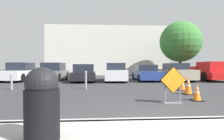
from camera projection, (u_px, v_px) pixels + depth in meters
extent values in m
plane|color=#333335|center=(117.00, 82.00, 13.76)|extent=(96.00, 96.00, 0.00)
cube|color=#999993|center=(159.00, 122.00, 3.78)|extent=(28.25, 0.20, 0.14)
cube|color=black|center=(173.00, 80.00, 5.90)|extent=(0.92, 0.03, 0.92)
cube|color=orange|center=(173.00, 80.00, 5.88)|extent=(0.87, 0.03, 0.87)
cube|color=slate|center=(172.00, 103.00, 5.96)|extent=(0.64, 0.20, 0.02)
cube|color=slate|center=(165.00, 92.00, 5.94)|extent=(0.04, 0.04, 0.80)
cube|color=slate|center=(180.00, 92.00, 5.97)|extent=(0.04, 0.04, 0.80)
cube|color=black|center=(197.00, 100.00, 6.39)|extent=(0.39, 0.39, 0.03)
cone|color=orange|center=(197.00, 92.00, 6.39)|extent=(0.29, 0.29, 0.61)
cylinder|color=white|center=(197.00, 88.00, 6.38)|extent=(0.09, 0.09, 0.05)
cylinder|color=white|center=(197.00, 92.00, 6.39)|extent=(0.16, 0.16, 0.05)
cube|color=black|center=(188.00, 94.00, 7.83)|extent=(0.45, 0.45, 0.03)
cone|color=orange|center=(188.00, 85.00, 7.82)|extent=(0.33, 0.33, 0.78)
cylinder|color=white|center=(188.00, 81.00, 7.82)|extent=(0.10, 0.10, 0.07)
cylinder|color=white|center=(188.00, 85.00, 7.82)|extent=(0.18, 0.18, 0.07)
cube|color=black|center=(182.00, 90.00, 9.14)|extent=(0.48, 0.48, 0.03)
cone|color=orange|center=(182.00, 84.00, 9.13)|extent=(0.36, 0.36, 0.62)
cylinder|color=white|center=(182.00, 81.00, 9.13)|extent=(0.11, 0.11, 0.06)
cylinder|color=white|center=(182.00, 84.00, 9.13)|extent=(0.20, 0.20, 0.06)
cube|color=black|center=(176.00, 87.00, 10.63)|extent=(0.46, 0.46, 0.03)
cone|color=orange|center=(177.00, 80.00, 10.62)|extent=(0.34, 0.34, 0.74)
cylinder|color=white|center=(177.00, 78.00, 10.62)|extent=(0.11, 0.11, 0.07)
cylinder|color=white|center=(177.00, 81.00, 10.62)|extent=(0.19, 0.19, 0.07)
cube|color=black|center=(173.00, 84.00, 11.98)|extent=(0.49, 0.49, 0.03)
cone|color=orange|center=(173.00, 79.00, 11.97)|extent=(0.36, 0.36, 0.76)
cylinder|color=white|center=(173.00, 76.00, 11.97)|extent=(0.11, 0.11, 0.07)
cylinder|color=white|center=(173.00, 79.00, 11.97)|extent=(0.20, 0.20, 0.07)
cube|color=silver|center=(21.00, 74.00, 14.82)|extent=(2.03, 4.32, 0.71)
cube|color=#1E232D|center=(21.00, 66.00, 14.91)|extent=(1.67, 2.04, 0.65)
cylinder|color=black|center=(22.00, 78.00, 13.52)|extent=(0.25, 0.70, 0.69)
cylinder|color=black|center=(2.00, 78.00, 13.53)|extent=(0.25, 0.70, 0.69)
cylinder|color=black|center=(37.00, 76.00, 16.12)|extent=(0.25, 0.70, 0.69)
cylinder|color=black|center=(20.00, 76.00, 16.13)|extent=(0.25, 0.70, 0.69)
cube|color=slate|center=(53.00, 74.00, 15.13)|extent=(2.02, 4.46, 0.68)
cube|color=#1E232D|center=(54.00, 67.00, 15.22)|extent=(1.69, 2.09, 0.68)
cylinder|color=black|center=(58.00, 78.00, 13.79)|extent=(0.23, 0.72, 0.71)
cylinder|color=black|center=(37.00, 78.00, 13.76)|extent=(0.23, 0.72, 0.71)
cylinder|color=black|center=(67.00, 76.00, 16.50)|extent=(0.23, 0.72, 0.71)
cylinder|color=black|center=(49.00, 76.00, 16.48)|extent=(0.23, 0.72, 0.71)
cube|color=black|center=(84.00, 75.00, 14.56)|extent=(2.08, 4.43, 0.61)
cube|color=#1E232D|center=(84.00, 68.00, 14.65)|extent=(1.73, 2.08, 0.63)
cylinder|color=black|center=(94.00, 78.00, 13.33)|extent=(0.23, 0.65, 0.64)
cylinder|color=black|center=(72.00, 79.00, 13.13)|extent=(0.23, 0.65, 0.64)
cylinder|color=black|center=(94.00, 76.00, 16.00)|extent=(0.23, 0.65, 0.64)
cylinder|color=black|center=(75.00, 76.00, 15.80)|extent=(0.23, 0.65, 0.64)
cube|color=silver|center=(116.00, 74.00, 14.72)|extent=(1.97, 4.41, 0.77)
cube|color=#1E232D|center=(116.00, 66.00, 14.81)|extent=(1.62, 2.07, 0.58)
cylinder|color=black|center=(126.00, 79.00, 13.39)|extent=(0.24, 0.62, 0.61)
cylinder|color=black|center=(106.00, 79.00, 13.39)|extent=(0.24, 0.62, 0.61)
cylinder|color=black|center=(124.00, 76.00, 16.07)|extent=(0.24, 0.62, 0.61)
cylinder|color=black|center=(107.00, 76.00, 16.06)|extent=(0.24, 0.62, 0.61)
cube|color=navy|center=(146.00, 75.00, 15.38)|extent=(1.94, 4.62, 0.66)
cube|color=#1E232D|center=(145.00, 68.00, 15.48)|extent=(1.66, 2.14, 0.54)
cylinder|color=black|center=(160.00, 78.00, 14.00)|extent=(0.22, 0.63, 0.62)
cylinder|color=black|center=(139.00, 78.00, 13.93)|extent=(0.22, 0.63, 0.62)
cylinder|color=black|center=(151.00, 76.00, 16.83)|extent=(0.22, 0.63, 0.62)
cylinder|color=black|center=(134.00, 76.00, 16.77)|extent=(0.22, 0.63, 0.62)
cube|color=#A39984|center=(176.00, 74.00, 15.46)|extent=(2.09, 4.76, 0.78)
cube|color=#1E232D|center=(175.00, 66.00, 15.56)|extent=(1.75, 2.23, 0.55)
cylinder|color=black|center=(193.00, 78.00, 14.03)|extent=(0.23, 0.66, 0.65)
cylinder|color=black|center=(172.00, 78.00, 14.00)|extent=(0.23, 0.66, 0.65)
cylinder|color=black|center=(179.00, 76.00, 16.93)|extent=(0.23, 0.66, 0.65)
cylinder|color=black|center=(161.00, 76.00, 16.90)|extent=(0.23, 0.66, 0.65)
cube|color=red|center=(205.00, 75.00, 15.63)|extent=(2.11, 5.24, 0.55)
cube|color=red|center=(213.00, 67.00, 14.44)|extent=(1.88, 2.12, 0.85)
cube|color=red|center=(193.00, 69.00, 17.85)|extent=(1.89, 0.15, 0.45)
cube|color=red|center=(209.00, 69.00, 16.69)|extent=(0.16, 2.49, 0.45)
cube|color=red|center=(189.00, 69.00, 16.61)|extent=(0.16, 2.49, 0.45)
cylinder|color=black|center=(205.00, 77.00, 14.04)|extent=(0.26, 0.81, 0.80)
cylinder|color=black|center=(205.00, 75.00, 17.22)|extent=(0.26, 0.81, 0.80)
cylinder|color=black|center=(187.00, 75.00, 17.15)|extent=(0.26, 0.81, 0.80)
cylinder|color=black|center=(42.00, 115.00, 2.67)|extent=(0.52, 0.52, 0.78)
sphere|color=black|center=(42.00, 83.00, 2.65)|extent=(0.49, 0.49, 0.49)
cylinder|color=gray|center=(86.00, 81.00, 9.50)|extent=(0.11, 0.11, 0.95)
sphere|color=gray|center=(86.00, 72.00, 9.49)|extent=(0.12, 0.12, 0.12)
cylinder|color=gray|center=(49.00, 80.00, 9.38)|extent=(0.11, 0.11, 1.04)
sphere|color=gray|center=(49.00, 70.00, 9.36)|extent=(0.12, 0.12, 0.12)
cylinder|color=gray|center=(12.00, 82.00, 9.25)|extent=(0.11, 0.11, 0.83)
sphere|color=gray|center=(11.00, 74.00, 9.24)|extent=(0.12, 0.12, 0.12)
cube|color=beige|center=(108.00, 52.00, 25.92)|extent=(16.90, 5.00, 6.76)
cylinder|color=#513823|center=(180.00, 67.00, 20.08)|extent=(0.32, 0.32, 2.32)
sphere|color=#387A33|center=(180.00, 42.00, 20.01)|extent=(4.65, 4.65, 4.65)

